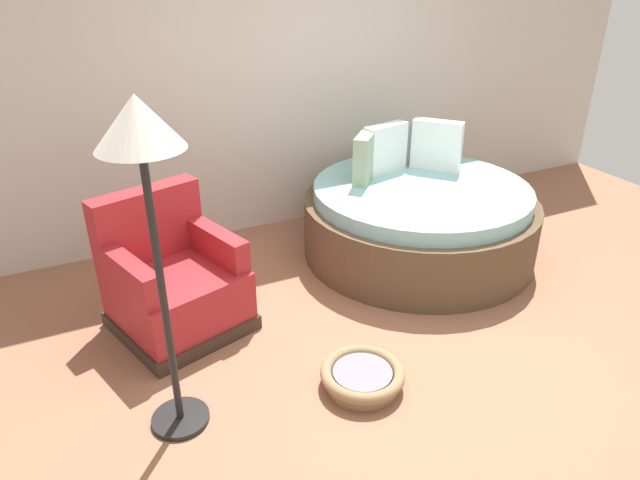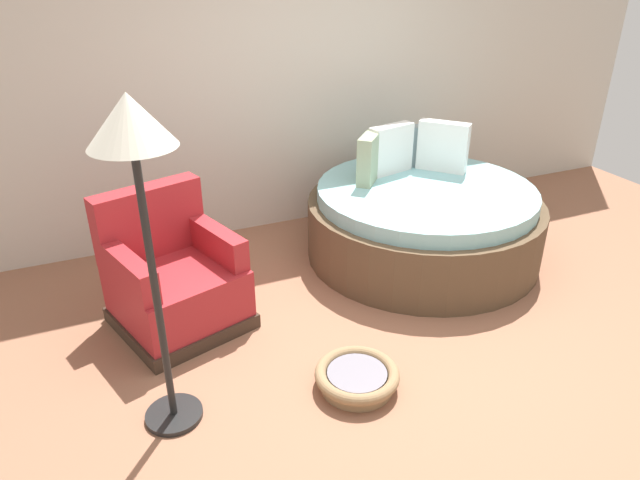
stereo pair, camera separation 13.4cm
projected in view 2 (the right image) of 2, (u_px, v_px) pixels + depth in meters
name	position (u px, v px, depth m)	size (l,w,h in m)	color
ground_plane	(399.00, 343.00, 3.85)	(8.00, 8.00, 0.02)	#936047
back_wall	(281.00, 72.00, 5.01)	(8.00, 0.12, 2.82)	beige
round_daybed	(423.00, 220.00, 4.84)	(1.96, 1.96, 1.05)	brown
red_armchair	(173.00, 280.00, 3.93)	(1.00, 1.00, 0.94)	#38281E
pet_basket	(357.00, 377.00, 3.41)	(0.51, 0.51, 0.13)	#8E704C
floor_lamp	(135.00, 157.00, 2.54)	(0.40, 0.40, 1.82)	black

